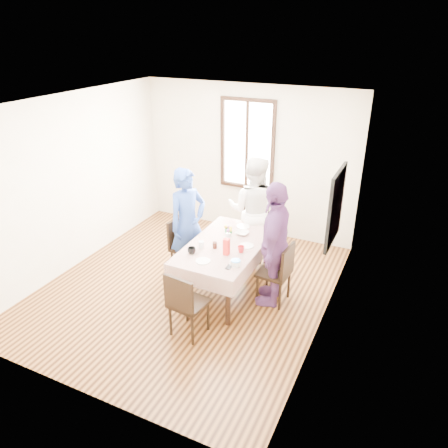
{
  "coord_description": "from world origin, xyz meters",
  "views": [
    {
      "loc": [
        2.8,
        -4.66,
        3.6
      ],
      "look_at": [
        0.53,
        0.13,
        1.1
      ],
      "focal_mm": 34.2,
      "sensor_mm": 36.0,
      "label": 1
    }
  ],
  "objects_px": {
    "person_left": "(187,224)",
    "person_far": "(253,210)",
    "chair_right": "(274,273)",
    "chair_near": "(189,303)",
    "chair_far": "(253,233)",
    "chair_left": "(187,248)",
    "dining_table": "(225,268)",
    "person_right": "(274,244)"
  },
  "relations": [
    {
      "from": "person_left",
      "to": "person_far",
      "type": "bearing_deg",
      "value": -13.31
    },
    {
      "from": "chair_right",
      "to": "chair_far",
      "type": "bearing_deg",
      "value": 38.82
    },
    {
      "from": "chair_near",
      "to": "person_far",
      "type": "distance_m",
      "value": 2.17
    },
    {
      "from": "dining_table",
      "to": "chair_far",
      "type": "xyz_separation_m",
      "value": [
        0.0,
        1.07,
        0.08
      ]
    },
    {
      "from": "chair_far",
      "to": "person_left",
      "type": "height_order",
      "value": "person_left"
    },
    {
      "from": "chair_right",
      "to": "person_far",
      "type": "xyz_separation_m",
      "value": [
        -0.72,
        1.01,
        0.43
      ]
    },
    {
      "from": "chair_near",
      "to": "person_right",
      "type": "relative_size",
      "value": 0.51
    },
    {
      "from": "chair_left",
      "to": "person_left",
      "type": "height_order",
      "value": "person_left"
    },
    {
      "from": "chair_near",
      "to": "person_far",
      "type": "bearing_deg",
      "value": 97.12
    },
    {
      "from": "chair_left",
      "to": "person_right",
      "type": "height_order",
      "value": "person_right"
    },
    {
      "from": "chair_near",
      "to": "person_left",
      "type": "height_order",
      "value": "person_left"
    },
    {
      "from": "dining_table",
      "to": "chair_left",
      "type": "xyz_separation_m",
      "value": [
        -0.72,
        0.15,
        0.08
      ]
    },
    {
      "from": "dining_table",
      "to": "person_right",
      "type": "relative_size",
      "value": 0.87
    },
    {
      "from": "person_far",
      "to": "chair_near",
      "type": "bearing_deg",
      "value": 80.73
    },
    {
      "from": "person_left",
      "to": "person_right",
      "type": "bearing_deg",
      "value": -69.49
    },
    {
      "from": "chair_near",
      "to": "person_right",
      "type": "bearing_deg",
      "value": 65.04
    },
    {
      "from": "chair_left",
      "to": "chair_near",
      "type": "bearing_deg",
      "value": 38.78
    },
    {
      "from": "chair_far",
      "to": "person_right",
      "type": "height_order",
      "value": "person_right"
    },
    {
      "from": "chair_far",
      "to": "person_far",
      "type": "distance_m",
      "value": 0.43
    },
    {
      "from": "chair_far",
      "to": "person_left",
      "type": "distance_m",
      "value": 1.24
    },
    {
      "from": "person_far",
      "to": "person_right",
      "type": "xyz_separation_m",
      "value": [
        0.7,
        -1.01,
        0.01
      ]
    },
    {
      "from": "person_left",
      "to": "dining_table",
      "type": "bearing_deg",
      "value": -77.28
    },
    {
      "from": "person_left",
      "to": "chair_near",
      "type": "bearing_deg",
      "value": -125.55
    },
    {
      "from": "chair_left",
      "to": "chair_right",
      "type": "xyz_separation_m",
      "value": [
        1.45,
        -0.1,
        0.0
      ]
    },
    {
      "from": "person_left",
      "to": "person_far",
      "type": "height_order",
      "value": "person_far"
    },
    {
      "from": "chair_right",
      "to": "person_left",
      "type": "xyz_separation_m",
      "value": [
        -1.43,
        0.1,
        0.41
      ]
    },
    {
      "from": "person_left",
      "to": "person_right",
      "type": "xyz_separation_m",
      "value": [
        1.41,
        -0.1,
        0.02
      ]
    },
    {
      "from": "chair_right",
      "to": "person_right",
      "type": "distance_m",
      "value": 0.44
    },
    {
      "from": "chair_left",
      "to": "chair_near",
      "type": "relative_size",
      "value": 1.0
    },
    {
      "from": "chair_left",
      "to": "chair_right",
      "type": "relative_size",
      "value": 1.0
    },
    {
      "from": "person_left",
      "to": "person_far",
      "type": "xyz_separation_m",
      "value": [
        0.7,
        0.91,
        0.01
      ]
    },
    {
      "from": "chair_right",
      "to": "person_far",
      "type": "bearing_deg",
      "value": 39.34
    },
    {
      "from": "chair_near",
      "to": "chair_far",
      "type": "bearing_deg",
      "value": 97.12
    },
    {
      "from": "chair_far",
      "to": "chair_right",
      "type": "bearing_deg",
      "value": 115.84
    },
    {
      "from": "dining_table",
      "to": "chair_near",
      "type": "height_order",
      "value": "chair_near"
    },
    {
      "from": "chair_left",
      "to": "chair_far",
      "type": "bearing_deg",
      "value": 150.19
    },
    {
      "from": "chair_right",
      "to": "chair_far",
      "type": "xyz_separation_m",
      "value": [
        -0.72,
        1.03,
        0.0
      ]
    },
    {
      "from": "dining_table",
      "to": "chair_right",
      "type": "relative_size",
      "value": 1.72
    },
    {
      "from": "person_left",
      "to": "person_right",
      "type": "distance_m",
      "value": 1.41
    },
    {
      "from": "dining_table",
      "to": "chair_left",
      "type": "relative_size",
      "value": 1.72
    },
    {
      "from": "chair_right",
      "to": "chair_near",
      "type": "bearing_deg",
      "value": 150.84
    },
    {
      "from": "dining_table",
      "to": "person_right",
      "type": "bearing_deg",
      "value": 3.97
    }
  ]
}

